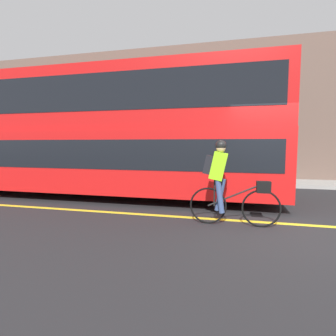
% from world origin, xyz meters
% --- Properties ---
extents(ground_plane, '(80.00, 80.00, 0.00)m').
position_xyz_m(ground_plane, '(0.00, 0.00, 0.00)').
color(ground_plane, '#232326').
extents(road_center_line, '(50.00, 0.14, 0.01)m').
position_xyz_m(road_center_line, '(0.00, 0.10, 0.00)').
color(road_center_line, yellow).
rests_on(road_center_line, ground_plane).
extents(sidewalk_curb, '(60.00, 1.80, 0.12)m').
position_xyz_m(sidewalk_curb, '(0.00, 5.67, 0.06)').
color(sidewalk_curb, gray).
rests_on(sidewalk_curb, ground_plane).
extents(building_facade, '(60.00, 0.30, 6.09)m').
position_xyz_m(building_facade, '(0.00, 6.72, 3.05)').
color(building_facade, brown).
rests_on(building_facade, ground_plane).
extents(bus, '(11.65, 2.59, 3.69)m').
position_xyz_m(bus, '(-5.65, 1.93, 2.04)').
color(bus, black).
rests_on(bus, ground_plane).
extents(cyclist_on_bike, '(1.76, 0.32, 1.69)m').
position_xyz_m(cyclist_on_bike, '(-1.32, -0.24, 0.90)').
color(cyclist_on_bike, black).
rests_on(cyclist_on_bike, ground_plane).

